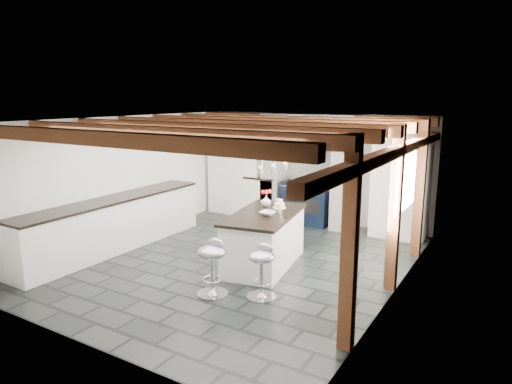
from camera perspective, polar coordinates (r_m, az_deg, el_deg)
The scene contains 6 objects.
ground at distance 7.56m, azimuth -2.23°, elevation -8.64°, with size 6.00×6.00×0.00m, color black.
room_shell at distance 8.75m, azimuth -0.56°, elevation 1.45°, with size 6.00×6.03×6.00m.
range_cooker at distance 9.69m, azimuth 6.42°, elevation -1.23°, with size 1.00×0.63×0.99m.
kitchen_island at distance 7.26m, azimuth 1.05°, elevation -5.86°, with size 1.19×1.86×1.15m.
bar_stool_near at distance 6.11m, azimuth 0.73°, elevation -9.11°, with size 0.40×0.40×0.74m.
bar_stool_far at distance 6.21m, azimuth -5.43°, elevation -8.57°, with size 0.44×0.44×0.78m.
Camera 1 is at (3.88, -5.92, 2.65)m, focal length 32.00 mm.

